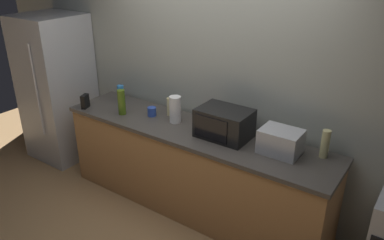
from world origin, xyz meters
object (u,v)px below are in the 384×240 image
at_px(microwave, 224,123).
at_px(bottle_hand_soap, 169,107).
at_px(toaster_oven, 281,141).
at_px(bottle_spray_cleaner, 121,94).
at_px(bottle_vinegar, 325,144).
at_px(mug_red, 201,117).
at_px(mug_blue, 152,112).
at_px(cordless_phone, 85,101).
at_px(refrigerator, 57,88).
at_px(bottle_olive_oil, 122,102).
at_px(paper_towel_roll, 175,109).

xyz_separation_m(microwave, bottle_hand_soap, (-0.71, 0.10, -0.04)).
xyz_separation_m(toaster_oven, bottle_spray_cleaner, (-1.94, 0.07, -0.01)).
height_order(bottle_vinegar, bottle_hand_soap, bottle_vinegar).
xyz_separation_m(toaster_oven, mug_red, (-0.90, 0.13, -0.05)).
bearing_deg(bottle_vinegar, bottle_hand_soap, -178.31).
bearing_deg(bottle_hand_soap, mug_blue, -139.25).
bearing_deg(mug_red, toaster_oven, -8.02).
bearing_deg(mug_red, bottle_spray_cleaner, -177.06).
bearing_deg(bottle_hand_soap, cordless_phone, -157.21).
xyz_separation_m(refrigerator, bottle_hand_soap, (1.66, 0.15, 0.09)).
height_order(refrigerator, toaster_oven, refrigerator).
height_order(microwave, toaster_oven, microwave).
distance_m(cordless_phone, bottle_olive_oil, 0.47).
xyz_separation_m(bottle_hand_soap, mug_blue, (-0.14, -0.12, -0.05)).
xyz_separation_m(paper_towel_roll, mug_blue, (-0.29, -0.02, -0.09)).
relative_size(microwave, bottle_spray_cleaner, 2.47).
distance_m(microwave, mug_blue, 0.86).
relative_size(bottle_spray_cleaner, mug_blue, 2.06).
relative_size(cordless_phone, bottle_olive_oil, 0.56).
distance_m(refrigerator, cordless_phone, 0.82).
height_order(toaster_oven, bottle_vinegar, bottle_vinegar).
xyz_separation_m(toaster_oven, bottle_hand_soap, (-1.26, 0.09, -0.01)).
relative_size(microwave, bottle_hand_soap, 2.53).
bearing_deg(bottle_olive_oil, refrigerator, 174.88).
relative_size(toaster_oven, bottle_spray_cleaner, 1.75).
xyz_separation_m(bottle_vinegar, mug_red, (-1.23, -0.01, -0.07)).
height_order(refrigerator, bottle_spray_cleaner, refrigerator).
relative_size(toaster_oven, bottle_hand_soap, 1.79).
bearing_deg(cordless_phone, paper_towel_roll, -6.99).
relative_size(refrigerator, microwave, 3.75).
height_order(toaster_oven, cordless_phone, toaster_oven).
bearing_deg(bottle_vinegar, mug_red, -179.53).
height_order(bottle_vinegar, mug_red, bottle_vinegar).
distance_m(microwave, bottle_spray_cleaner, 1.40).
xyz_separation_m(toaster_oven, bottle_vinegar, (0.33, 0.14, 0.02)).
xyz_separation_m(refrigerator, microwave, (2.38, 0.05, 0.13)).
bearing_deg(cordless_phone, refrigerator, 142.83).
relative_size(paper_towel_roll, mug_red, 2.60).
relative_size(bottle_vinegar, mug_red, 2.36).
height_order(toaster_oven, mug_blue, toaster_oven).
distance_m(paper_towel_roll, mug_red, 0.27).
xyz_separation_m(bottle_olive_oil, bottle_spray_cleaner, (-0.26, 0.24, -0.04)).
xyz_separation_m(bottle_spray_cleaner, mug_red, (1.05, 0.05, -0.05)).
bearing_deg(toaster_oven, bottle_olive_oil, -174.22).
distance_m(bottle_olive_oil, mug_red, 0.85).
xyz_separation_m(microwave, bottle_olive_oil, (-1.14, -0.16, -0.00)).
distance_m(toaster_oven, bottle_vinegar, 0.36).
relative_size(microwave, toaster_oven, 1.41).
distance_m(cordless_phone, mug_red, 1.30).
bearing_deg(bottle_hand_soap, microwave, -8.10).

